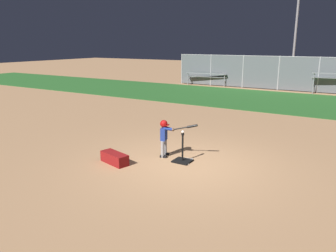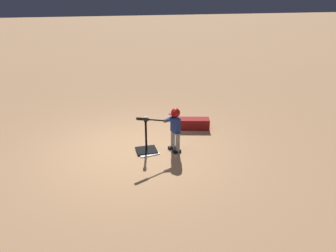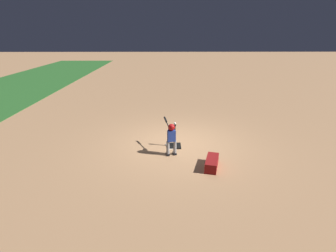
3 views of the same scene
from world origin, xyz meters
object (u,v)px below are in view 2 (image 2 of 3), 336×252
Objects in this scene: batter_child at (174,125)px; batting_tee at (146,147)px; equipment_bag at (193,124)px; baseball at (146,118)px.

batting_tee is at bearing -12.67° from batter_child.
baseball is at bearing 49.67° from equipment_bag.
batter_child reaches higher than equipment_bag.
batting_tee reaches higher than equipment_bag.
batter_child is at bearing 68.27° from equipment_bag.
batter_child is 13.85× the size of baseball.
baseball is at bearing 135.00° from batting_tee.
baseball is at bearing -12.67° from batter_child.
batting_tee is at bearing 49.67° from equipment_bag.
batter_child is (-0.61, 0.14, 0.54)m from batting_tee.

